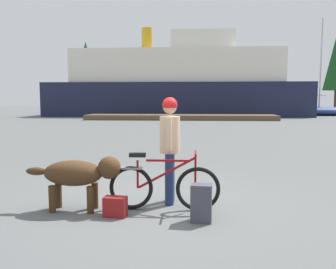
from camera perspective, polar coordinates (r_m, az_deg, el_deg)
name	(u,v)px	position (r m, az deg, el deg)	size (l,w,h in m)	color
ground_plane	(151,204)	(5.73, -2.73, -11.10)	(160.00, 160.00, 0.00)	#595B5B
bicycle	(163,186)	(5.35, -0.76, -8.28)	(1.66, 0.44, 0.88)	black
person_cyclist	(170,140)	(5.60, 0.30, -0.92)	(0.32, 0.53, 1.69)	navy
dog	(79,174)	(5.45, -14.08, -6.14)	(1.43, 0.45, 0.82)	#472D19
backpack	(201,203)	(4.91, 5.36, -10.89)	(0.28, 0.20, 0.51)	#3F3F4C
handbag_pannier	(115,207)	(5.18, -8.45, -11.37)	(0.32, 0.18, 0.28)	maroon
dock_pier	(181,117)	(29.10, 2.03, 2.79)	(15.38, 2.84, 0.40)	brown
ferry_boat	(178,85)	(36.76, 1.61, 7.95)	(25.46, 8.04, 8.86)	#191E38
sailboat_moored	(319,111)	(39.59, 23.03, 3.53)	(8.70, 2.44, 9.77)	navy
pine_tree_far_left	(86,66)	(56.13, -13.01, 10.72)	(3.87, 3.87, 10.32)	#4C331E
pine_tree_center	(176,72)	(51.90, 1.31, 9.93)	(3.60, 3.60, 8.92)	#4C331E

